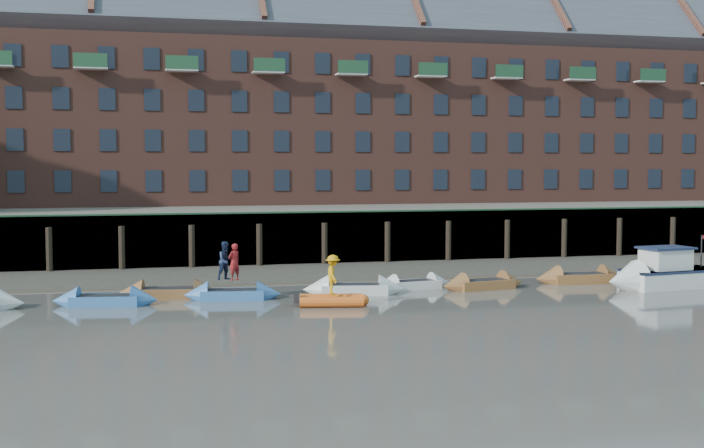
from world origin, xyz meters
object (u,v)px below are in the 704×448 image
object	(u,v)px
rowboat_2	(169,293)
rowboat_4	(354,289)
person_rib_crew	(333,275)
rowboat_1	(105,300)
person_rower_b	(226,261)
rowboat_7	(580,278)
person_rower_a	(234,262)
rib_tender	(334,300)
rowboat_3	(232,294)
motor_launch	(655,275)
rowboat_6	(483,284)
rowboat_5	(413,284)

from	to	relation	value
rowboat_2	rowboat_4	bearing A→B (deg)	2.78
person_rib_crew	rowboat_1	bearing A→B (deg)	80.24
rowboat_1	person_rower_b	world-z (taller)	person_rower_b
rowboat_7	person_rower_a	size ratio (longest dim) A/B	2.93
rowboat_2	rowboat_7	size ratio (longest dim) A/B	0.97
rowboat_4	person_rower_b	xyz separation A→B (m)	(-6.05, 0.05, 1.51)
person_rib_crew	rowboat_7	bearing A→B (deg)	-69.47
rowboat_7	rib_tender	xyz separation A→B (m)	(-14.10, -4.21, -0.02)
rowboat_3	rib_tender	size ratio (longest dim) A/B	1.46
rowboat_2	rowboat_3	bearing A→B (deg)	-12.44
rowboat_1	person_rib_crew	distance (m)	10.07
motor_launch	person_rower_a	bearing A→B (deg)	-11.95
rowboat_4	person_rib_crew	world-z (taller)	person_rib_crew
rowboat_4	person_rower_a	world-z (taller)	person_rower_a
rowboat_1	rowboat_6	size ratio (longest dim) A/B	0.99
rowboat_4	person_rower_a	distance (m)	5.88
rowboat_5	person_rower_a	world-z (taller)	person_rower_a
rowboat_1	rowboat_2	world-z (taller)	rowboat_2
rowboat_4	rowboat_1	bearing A→B (deg)	-166.78
rowboat_7	person_rib_crew	xyz separation A→B (m)	(-14.17, -4.22, 1.11)
rowboat_1	person_rower_b	bearing A→B (deg)	16.25
rowboat_1	rowboat_2	size ratio (longest dim) A/B	0.97
rowboat_5	motor_launch	xyz separation A→B (m)	(11.72, -2.78, 0.46)
rowboat_4	rowboat_7	xyz separation A→B (m)	(12.48, 1.17, 0.00)
rib_tender	rowboat_7	bearing A→B (deg)	26.98
rowboat_2	motor_launch	world-z (taller)	motor_launch
rowboat_4	rowboat_7	world-z (taller)	rowboat_7
rowboat_1	rowboat_2	distance (m)	3.18
rowboat_4	motor_launch	size ratio (longest dim) A/B	0.77
rowboat_2	person_rower_b	distance (m)	3.10
rowboat_7	rib_tender	distance (m)	14.71
rowboat_4	rowboat_6	size ratio (longest dim) A/B	1.07
rowboat_1	rowboat_4	bearing A→B (deg)	11.93
rowboat_3	person_rib_crew	xyz separation A→B (m)	(4.11, -2.83, 1.14)
rowboat_4	rib_tender	distance (m)	3.44
rowboat_5	rowboat_6	bearing A→B (deg)	-24.73
rowboat_3	rowboat_1	bearing A→B (deg)	-167.51
rowboat_2	rib_tender	world-z (taller)	rowboat_2
rowboat_1	motor_launch	world-z (taller)	motor_launch
rowboat_2	rowboat_7	xyz separation A→B (m)	(21.10, 0.31, 0.01)
rowboat_5	rib_tender	xyz separation A→B (m)	(-4.95, -4.20, 0.02)
rowboat_7	motor_launch	distance (m)	3.82
person_rower_a	rowboat_5	bearing A→B (deg)	153.20
rowboat_1	rowboat_3	bearing A→B (deg)	13.18
rowboat_2	person_rower_a	size ratio (longest dim) A/B	2.85
rowboat_1	rowboat_4	xyz separation A→B (m)	(11.41, 0.67, 0.02)
rib_tender	rowboat_5	bearing A→B (deg)	50.68
rowboat_5	rib_tender	size ratio (longest dim) A/B	1.35
person_rower_b	person_rower_a	bearing A→B (deg)	-54.50
rib_tender	person_rower_a	xyz separation A→B (m)	(-4.08, 2.88, 1.49)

